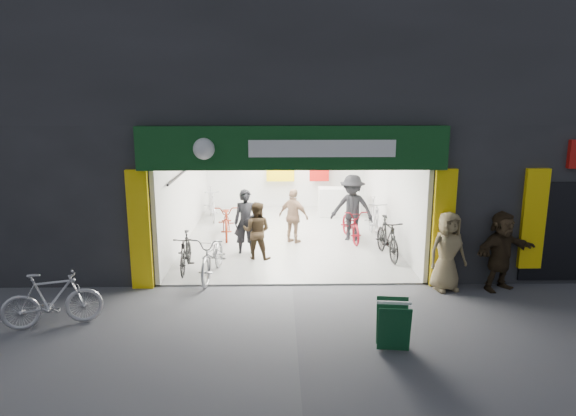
{
  "coord_description": "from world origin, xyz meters",
  "views": [
    {
      "loc": [
        -0.32,
        -10.66,
        4.14
      ],
      "look_at": [
        -0.06,
        1.5,
        1.42
      ],
      "focal_mm": 32.0,
      "sensor_mm": 36.0,
      "label": 1
    }
  ],
  "objects_px": {
    "bike_left_front": "(213,255)",
    "bike_right_front": "(387,238)",
    "parked_bike": "(52,299)",
    "pedestrian_near": "(448,251)",
    "sandwich_board": "(393,324)"
  },
  "relations": [
    {
      "from": "bike_left_front",
      "to": "parked_bike",
      "type": "bearing_deg",
      "value": -130.01
    },
    {
      "from": "bike_right_front",
      "to": "parked_bike",
      "type": "xyz_separation_m",
      "value": [
        -6.89,
        -3.83,
        -0.01
      ]
    },
    {
      "from": "bike_left_front",
      "to": "sandwich_board",
      "type": "distance_m",
      "value": 4.87
    },
    {
      "from": "bike_right_front",
      "to": "parked_bike",
      "type": "relative_size",
      "value": 1.03
    },
    {
      "from": "pedestrian_near",
      "to": "bike_left_front",
      "type": "bearing_deg",
      "value": 156.18
    },
    {
      "from": "bike_left_front",
      "to": "bike_right_front",
      "type": "xyz_separation_m",
      "value": [
        4.3,
        1.32,
        0.01
      ]
    },
    {
      "from": "bike_left_front",
      "to": "bike_right_front",
      "type": "bearing_deg",
      "value": 22.84
    },
    {
      "from": "parked_bike",
      "to": "pedestrian_near",
      "type": "relative_size",
      "value": 1.0
    },
    {
      "from": "parked_bike",
      "to": "pedestrian_near",
      "type": "distance_m",
      "value": 7.87
    },
    {
      "from": "bike_right_front",
      "to": "pedestrian_near",
      "type": "xyz_separation_m",
      "value": [
        0.8,
        -2.22,
        0.33
      ]
    },
    {
      "from": "bike_left_front",
      "to": "sandwich_board",
      "type": "height_order",
      "value": "bike_left_front"
    },
    {
      "from": "bike_left_front",
      "to": "sandwich_board",
      "type": "bearing_deg",
      "value": -40.27
    },
    {
      "from": "bike_right_front",
      "to": "sandwich_board",
      "type": "relative_size",
      "value": 2.18
    },
    {
      "from": "bike_left_front",
      "to": "pedestrian_near",
      "type": "height_order",
      "value": "pedestrian_near"
    },
    {
      "from": "pedestrian_near",
      "to": "sandwich_board",
      "type": "xyz_separation_m",
      "value": [
        -1.72,
        -2.61,
        -0.41
      ]
    }
  ]
}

